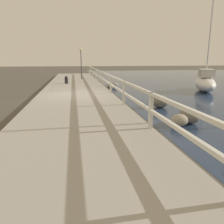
% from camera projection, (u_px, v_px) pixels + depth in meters
% --- Properties ---
extents(ground_plane, '(120.00, 120.00, 0.00)m').
position_uv_depth(ground_plane, '(76.00, 99.00, 11.91)').
color(ground_plane, '#4C473D').
extents(dock_walkway, '(4.06, 36.00, 0.28)m').
position_uv_depth(dock_walkway, '(76.00, 97.00, 11.87)').
color(dock_walkway, '#9E998E').
rests_on(dock_walkway, ground).
extents(railing, '(0.10, 32.50, 0.99)m').
position_uv_depth(railing, '(111.00, 81.00, 12.00)').
color(railing, silver).
rests_on(railing, dock_walkway).
extents(boulder_upstream, '(0.55, 0.49, 0.41)m').
position_uv_depth(boulder_upstream, '(179.00, 120.00, 7.05)').
color(boulder_upstream, gray).
rests_on(boulder_upstream, ground).
extents(boulder_mid_strip, '(0.75, 0.68, 0.57)m').
position_uv_depth(boulder_mid_strip, '(160.00, 101.00, 9.78)').
color(boulder_mid_strip, '#666056').
rests_on(boulder_mid_strip, ground).
extents(boulder_water_edge, '(0.40, 0.36, 0.30)m').
position_uv_depth(boulder_water_edge, '(109.00, 86.00, 16.79)').
color(boulder_water_edge, gray).
rests_on(boulder_water_edge, ground).
extents(boulder_far_strip, '(0.72, 0.65, 0.54)m').
position_uv_depth(boulder_far_strip, '(189.00, 116.00, 7.34)').
color(boulder_far_strip, '#666056').
rests_on(boulder_far_strip, ground).
extents(boulder_downstream, '(0.53, 0.48, 0.40)m').
position_uv_depth(boulder_downstream, '(115.00, 85.00, 16.77)').
color(boulder_downstream, gray).
rests_on(boulder_downstream, ground).
extents(mooring_bollard, '(0.26, 0.26, 0.58)m').
position_uv_depth(mooring_bollard, '(66.00, 80.00, 16.92)').
color(mooring_bollard, black).
rests_on(mooring_bollard, dock_walkway).
extents(dock_lamp, '(0.24, 0.24, 2.86)m').
position_uv_depth(dock_lamp, '(81.00, 57.00, 20.21)').
color(dock_lamp, '#2D2D33').
rests_on(dock_lamp, dock_walkway).
extents(sailboat_white, '(2.63, 4.03, 7.71)m').
position_uv_depth(sailboat_white, '(205.00, 82.00, 14.81)').
color(sailboat_white, white).
rests_on(sailboat_white, water_surface).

